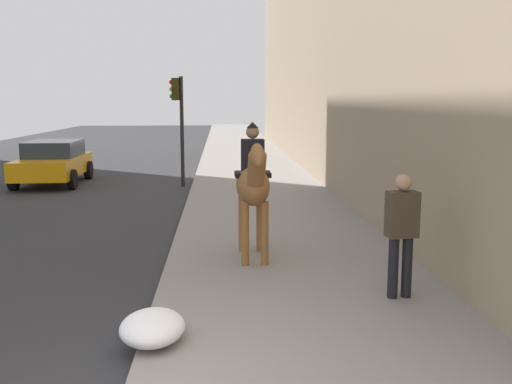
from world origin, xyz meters
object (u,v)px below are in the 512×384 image
object	(u,v)px
traffic_light_near_curb	(179,113)
mounted_horse_near	(253,184)
car_near_lane	(53,161)
pedestrian_greeting	(402,228)

from	to	relation	value
traffic_light_near_curb	mounted_horse_near	bearing A→B (deg)	-168.55
car_near_lane	traffic_light_near_curb	bearing A→B (deg)	77.49
pedestrian_greeting	traffic_light_near_curb	distance (m)	11.96
pedestrian_greeting	car_near_lane	xyz separation A→B (m)	(12.14, 8.03, -0.34)
mounted_horse_near	traffic_light_near_curb	bearing A→B (deg)	-169.59
mounted_horse_near	pedestrian_greeting	world-z (taller)	mounted_horse_near
mounted_horse_near	traffic_light_near_curb	distance (m)	9.46
pedestrian_greeting	car_near_lane	distance (m)	14.56
car_near_lane	traffic_light_near_curb	world-z (taller)	traffic_light_near_curb
mounted_horse_near	car_near_lane	distance (m)	11.82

